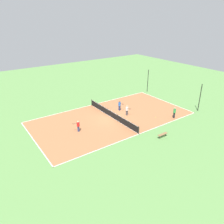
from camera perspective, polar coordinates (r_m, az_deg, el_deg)
The scene contains 12 objects.
ground_plane at distance 31.82m, azimuth 0.00°, elevation -1.48°, with size 80.00×80.00×0.00m, color #60934C.
court_surface at distance 31.81m, azimuth 0.00°, elevation -1.46°, with size 11.90×22.64×0.02m.
tennis_net at distance 31.59m, azimuth 0.00°, elevation -0.59°, with size 11.70×0.10×1.02m.
bench at distance 27.42m, azimuth 13.09°, elevation -5.74°, with size 0.36×1.44×0.45m.
player_near_blue at distance 33.85m, azimuth 1.99°, elevation 1.83°, with size 0.99×0.58×1.57m.
player_far_green at distance 32.56m, azimuth 16.00°, elevation 0.01°, with size 0.51×0.51×1.65m.
player_near_white at distance 32.28m, azimuth 3.93°, elevation 0.60°, with size 0.98×0.50×1.54m.
player_coach_red at distance 28.09m, azimuth -8.84°, elevation -3.49°, with size 0.70×0.98×1.49m.
tennis_ball_left_sideline at distance 32.46m, azimuth 11.33°, elevation -1.33°, with size 0.07×0.07×0.07m, color #CCE033.
tennis_ball_near_net at distance 40.51m, azimuth 7.50°, elevation 4.15°, with size 0.07×0.07×0.07m, color #CCE033.
fence_post_back_left at distance 42.66m, azimuth 9.33°, elevation 8.04°, with size 0.12×0.12×4.32m.
fence_post_back_right at distance 35.88m, azimuth 21.98°, elevation 3.47°, with size 0.12×0.12×4.32m.
Camera 1 is at (23.45, -16.54, 13.74)m, focal length 35.00 mm.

